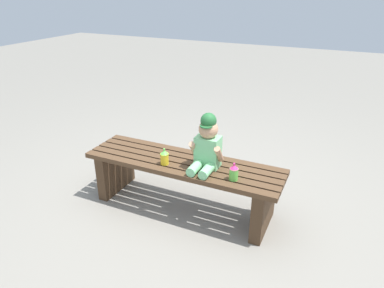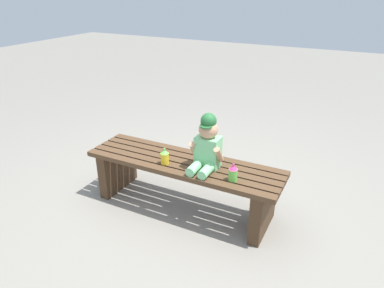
% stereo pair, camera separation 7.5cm
% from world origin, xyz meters
% --- Properties ---
extents(ground_plane, '(16.00, 16.00, 0.00)m').
position_xyz_m(ground_plane, '(0.00, 0.00, 0.00)').
color(ground_plane, gray).
extents(park_bench, '(1.50, 0.41, 0.40)m').
position_xyz_m(park_bench, '(0.00, -0.00, 0.27)').
color(park_bench, '#513823').
rests_on(park_bench, ground_plane).
extents(child_figure, '(0.23, 0.27, 0.40)m').
position_xyz_m(child_figure, '(0.19, -0.01, 0.58)').
color(child_figure, '#7FCC8C').
rests_on(child_figure, park_bench).
extents(sippy_cup_left, '(0.06, 0.06, 0.12)m').
position_xyz_m(sippy_cup_left, '(-0.10, -0.10, 0.46)').
color(sippy_cup_left, yellow).
rests_on(sippy_cup_left, park_bench).
extents(sippy_cup_right, '(0.06, 0.06, 0.12)m').
position_xyz_m(sippy_cup_right, '(0.43, -0.10, 0.46)').
color(sippy_cup_right, '#66CC4C').
rests_on(sippy_cup_right, park_bench).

